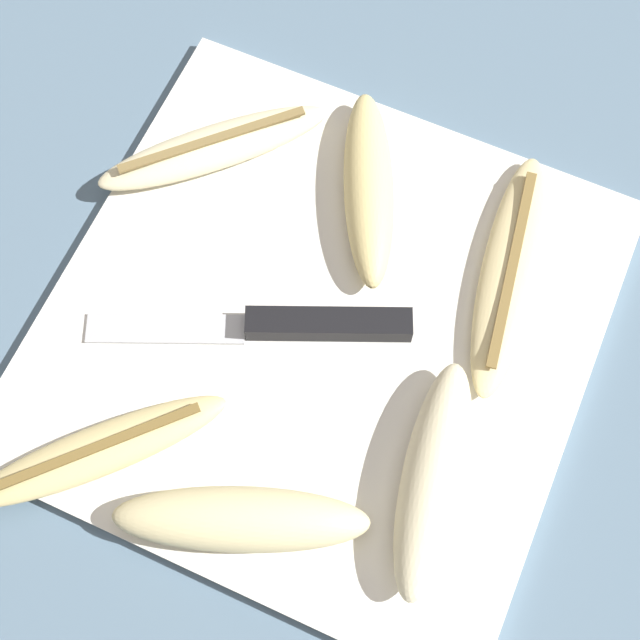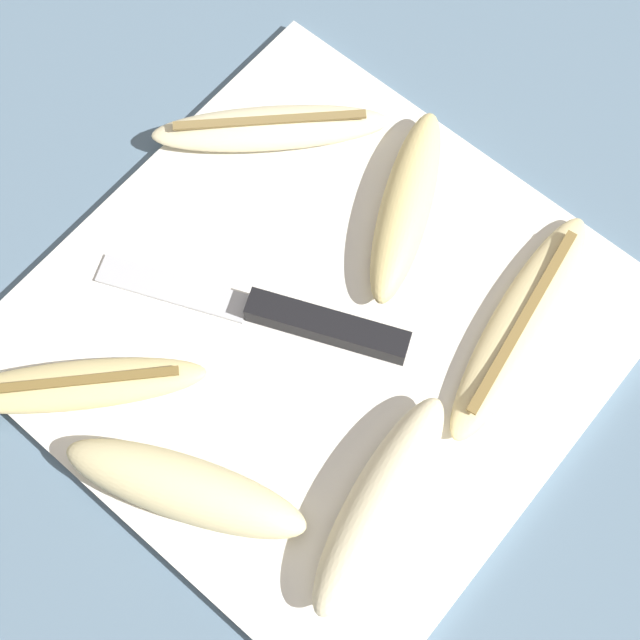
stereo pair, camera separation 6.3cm
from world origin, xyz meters
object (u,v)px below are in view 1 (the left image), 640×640
Objects in this scene: banana_golden_short at (369,188)px; banana_pale_long at (214,147)px; knife at (303,327)px; banana_ripe_center at (509,272)px; banana_bright_far at (433,478)px; banana_spotted_left at (99,451)px; banana_soft_right at (241,519)px.

banana_golden_short reaches higher than banana_pale_long.
banana_golden_short is at bearing -83.88° from banana_pale_long.
knife is 0.15m from banana_ripe_center.
banana_golden_short is (0.18, 0.12, -0.00)m from banana_bright_far.
knife is 0.14m from banana_bright_far.
banana_golden_short reaches higher than banana_ripe_center.
banana_bright_far is at bearing -71.26° from banana_spotted_left.
banana_soft_right reaches higher than banana_golden_short.
banana_soft_right is at bearing -91.66° from banana_spotted_left.
banana_soft_right is 1.09× the size of banana_pale_long.
knife is 1.41× the size of banana_spotted_left.
banana_bright_far is 0.22m from banana_spotted_left.
banana_soft_right is 1.05× the size of banana_golden_short.
banana_ripe_center is at bearing -91.52° from banana_pale_long.
banana_golden_short is 0.12m from banana_pale_long.
banana_ripe_center reaches higher than banana_spotted_left.
banana_pale_long is (0.17, 0.24, -0.01)m from banana_bright_far.
banana_spotted_left is (-0.14, 0.09, 0.00)m from knife.
banana_spotted_left is at bearing 108.74° from banana_bright_far.
banana_bright_far is 1.05× the size of banana_pale_long.
banana_spotted_left is (-0.23, 0.21, -0.00)m from banana_ripe_center.
banana_bright_far is 0.83× the size of banana_ripe_center.
banana_golden_short is 0.12m from banana_ripe_center.
knife is 1.40× the size of banana_pale_long.
banana_ripe_center is 1.28× the size of banana_spotted_left.
banana_bright_far is 0.30m from banana_pale_long.
banana_spotted_left is 0.99× the size of banana_pale_long.
banana_soft_right is at bearing -175.86° from banana_golden_short.
knife is 0.14m from banana_soft_right.
banana_ripe_center is 1.27× the size of banana_pale_long.
banana_bright_far is at bearing -140.97° from knife.
banana_soft_right is 0.11m from banana_spotted_left.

